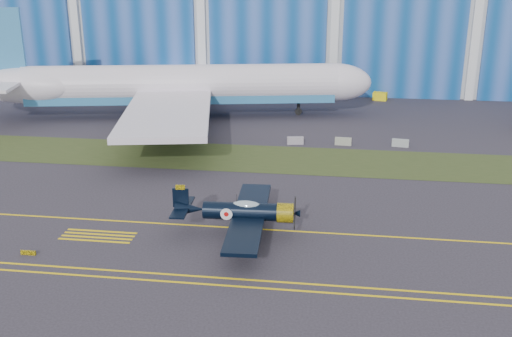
# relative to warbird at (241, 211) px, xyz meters

# --- Properties ---
(ground) EXTENTS (260.00, 260.00, 0.00)m
(ground) POSITION_rel_warbird_xyz_m (6.48, 6.17, -2.05)
(ground) COLOR #322E38
(ground) RESTS_ON ground
(grass_median) EXTENTS (260.00, 10.00, 0.02)m
(grass_median) POSITION_rel_warbird_xyz_m (6.48, 20.17, -2.03)
(grass_median) COLOR #475128
(grass_median) RESTS_ON ground
(taxiway_centreline) EXTENTS (200.00, 0.20, 0.02)m
(taxiway_centreline) POSITION_rel_warbird_xyz_m (6.48, 1.17, -2.04)
(taxiway_centreline) COLOR yellow
(taxiway_centreline) RESTS_ON ground
(edge_line_near) EXTENTS (80.00, 0.20, 0.02)m
(edge_line_near) POSITION_rel_warbird_xyz_m (6.48, -8.33, -2.04)
(edge_line_near) COLOR yellow
(edge_line_near) RESTS_ON ground
(edge_line_far) EXTENTS (80.00, 0.20, 0.02)m
(edge_line_far) POSITION_rel_warbird_xyz_m (6.48, -7.33, -2.04)
(edge_line_far) COLOR yellow
(edge_line_far) RESTS_ON ground
(hold_short_ladder) EXTENTS (6.00, 2.40, 0.02)m
(hold_short_ladder) POSITION_rel_warbird_xyz_m (-11.52, -1.93, -2.04)
(hold_short_ladder) COLOR yellow
(hold_short_ladder) RESTS_ON ground
(guard_board_left) EXTENTS (1.20, 0.15, 0.35)m
(guard_board_left) POSITION_rel_warbird_xyz_m (-15.52, -5.83, -1.87)
(guard_board_left) COLOR yellow
(guard_board_left) RESTS_ON ground
(warbird) EXTENTS (12.19, 14.49, 4.15)m
(warbird) POSITION_rel_warbird_xyz_m (0.00, 0.00, 0.00)
(warbird) COLOR black
(warbird) RESTS_ON ground
(jetliner) EXTENTS (69.78, 62.49, 21.25)m
(jetliner) POSITION_rel_warbird_xyz_m (-14.74, 38.22, 8.58)
(jetliner) COLOR silver
(jetliner) RESTS_ON ground
(shipping_container) EXTENTS (6.00, 3.67, 2.43)m
(shipping_container) POSITION_rel_warbird_xyz_m (-8.79, 51.97, -0.83)
(shipping_container) COLOR silver
(shipping_container) RESTS_ON ground
(tug) EXTENTS (2.45, 1.84, 1.28)m
(tug) POSITION_rel_warbird_xyz_m (14.22, 53.22, -1.41)
(tug) COLOR yellow
(tug) RESTS_ON ground
(barrier_a) EXTENTS (2.07, 0.94, 0.90)m
(barrier_a) POSITION_rel_warbird_xyz_m (2.47, 26.43, -1.60)
(barrier_a) COLOR gray
(barrier_a) RESTS_ON ground
(barrier_b) EXTENTS (2.03, 0.72, 0.90)m
(barrier_b) POSITION_rel_warbird_xyz_m (8.31, 26.88, -1.60)
(barrier_b) COLOR gray
(barrier_b) RESTS_ON ground
(barrier_c) EXTENTS (2.06, 0.86, 0.90)m
(barrier_c) POSITION_rel_warbird_xyz_m (15.18, 27.12, -1.60)
(barrier_c) COLOR #939A9A
(barrier_c) RESTS_ON ground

